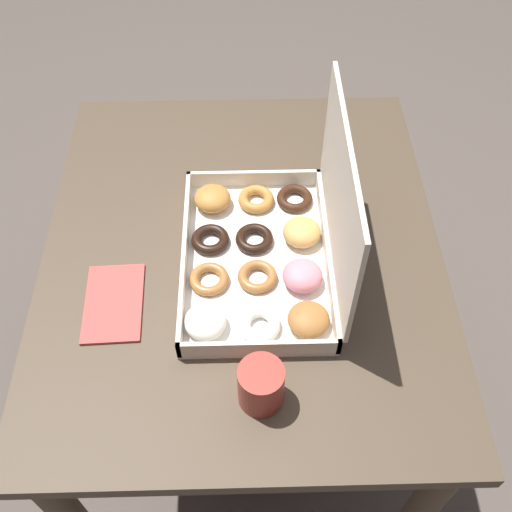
% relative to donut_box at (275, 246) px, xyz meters
% --- Properties ---
extents(ground_plane, '(8.00, 8.00, 0.00)m').
position_rel_donut_box_xyz_m(ground_plane, '(-0.04, -0.06, -0.77)').
color(ground_plane, '#564C44').
extents(dining_table, '(0.92, 0.78, 0.71)m').
position_rel_donut_box_xyz_m(dining_table, '(-0.04, -0.06, -0.17)').
color(dining_table, '#4C3D2D').
rests_on(dining_table, ground_plane).
extents(donut_box, '(0.41, 0.29, 0.30)m').
position_rel_donut_box_xyz_m(donut_box, '(0.00, 0.00, 0.00)').
color(donut_box, white).
rests_on(donut_box, dining_table).
extents(coffee_mug, '(0.07, 0.07, 0.09)m').
position_rel_donut_box_xyz_m(coffee_mug, '(0.27, -0.03, -0.01)').
color(coffee_mug, '#A3382D').
rests_on(coffee_mug, dining_table).
extents(paper_napkin, '(0.17, 0.11, 0.01)m').
position_rel_donut_box_xyz_m(paper_napkin, '(0.09, -0.30, -0.05)').
color(paper_napkin, '#CC4C47').
rests_on(paper_napkin, dining_table).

